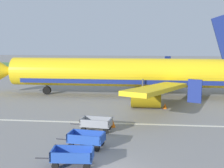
% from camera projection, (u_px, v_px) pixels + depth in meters
% --- Properties ---
extents(grass_strip, '(220.00, 28.00, 0.06)m').
position_uv_depth(grass_strip, '(136.00, 69.00, 74.12)').
color(grass_strip, '#518442').
rests_on(grass_strip, ground).
extents(apron_stripe, '(120.00, 0.36, 0.01)m').
position_uv_depth(apron_stripe, '(120.00, 123.00, 27.40)').
color(apron_stripe, silver).
rests_on(apron_stripe, ground).
extents(airplane, '(37.50, 30.30, 11.34)m').
position_uv_depth(airplane, '(132.00, 73.00, 39.63)').
color(airplane, yellow).
rests_on(airplane, ground).
extents(baggage_cart_third_in_row, '(3.58, 1.52, 1.07)m').
position_uv_depth(baggage_cart_third_in_row, '(72.00, 156.00, 18.30)').
color(baggage_cart_third_in_row, '#234CB2').
rests_on(baggage_cart_third_in_row, ground).
extents(baggage_cart_fourth_in_row, '(3.62, 1.71, 1.07)m').
position_uv_depth(baggage_cart_fourth_in_row, '(86.00, 139.00, 21.40)').
color(baggage_cart_fourth_in_row, '#234CB2').
rests_on(baggage_cart_fourth_in_row, ground).
extents(baggage_cart_far_end, '(3.61, 1.69, 1.07)m').
position_uv_depth(baggage_cart_far_end, '(96.00, 124.00, 25.20)').
color(baggage_cart_far_end, gray).
rests_on(baggage_cart_far_end, ground).
extents(traffic_cone_near_plane, '(0.49, 0.49, 0.65)m').
position_uv_depth(traffic_cone_near_plane, '(113.00, 123.00, 26.25)').
color(traffic_cone_near_plane, orange).
rests_on(traffic_cone_near_plane, ground).
extents(traffic_cone_mid_apron, '(0.48, 0.48, 0.63)m').
position_uv_depth(traffic_cone_mid_apron, '(142.00, 105.00, 33.50)').
color(traffic_cone_mid_apron, orange).
rests_on(traffic_cone_mid_apron, ground).
extents(traffic_cone_by_carts, '(0.46, 0.46, 0.60)m').
position_uv_depth(traffic_cone_by_carts, '(165.00, 106.00, 33.03)').
color(traffic_cone_by_carts, orange).
rests_on(traffic_cone_by_carts, ground).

